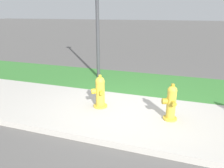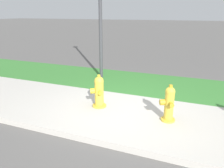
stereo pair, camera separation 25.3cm
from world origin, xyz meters
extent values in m
plane|color=#5B5956|center=(0.00, 0.00, 0.00)|extent=(120.00, 120.00, 0.00)
cube|color=#BCB7AD|center=(0.00, 0.00, 0.01)|extent=(18.00, 2.32, 0.01)
cube|color=#387A33|center=(0.00, 2.32, 0.00)|extent=(18.00, 2.32, 0.01)
cube|color=#BCB7AD|center=(0.00, -1.24, 0.06)|extent=(18.00, 0.16, 0.12)
cylinder|color=gold|center=(0.98, 0.02, 0.03)|extent=(0.29, 0.29, 0.05)
cylinder|color=gold|center=(0.98, 0.02, 0.35)|extent=(0.18, 0.18, 0.60)
sphere|color=gold|center=(0.98, 0.02, 0.65)|extent=(0.19, 0.19, 0.19)
cube|color=#B29323|center=(0.98, 0.02, 0.76)|extent=(0.07, 0.07, 0.06)
cylinder|color=#B29323|center=(1.03, -0.10, 0.42)|extent=(0.12, 0.12, 0.09)
cylinder|color=#B29323|center=(0.92, 0.15, 0.42)|extent=(0.12, 0.12, 0.09)
cylinder|color=#B29323|center=(0.85, -0.03, 0.42)|extent=(0.14, 0.15, 0.12)
cylinder|color=gold|center=(-0.63, 0.14, 0.03)|extent=(0.32, 0.32, 0.05)
cylinder|color=gold|center=(-0.63, 0.14, 0.34)|extent=(0.21, 0.21, 0.58)
sphere|color=gold|center=(-0.63, 0.14, 0.63)|extent=(0.22, 0.22, 0.22)
cube|color=yellow|center=(-0.63, 0.14, 0.76)|extent=(0.08, 0.08, 0.06)
cylinder|color=yellow|center=(-0.55, 0.02, 0.41)|extent=(0.12, 0.12, 0.09)
cylinder|color=yellow|center=(-0.71, 0.27, 0.41)|extent=(0.12, 0.12, 0.09)
cylinder|color=yellow|center=(-0.76, 0.06, 0.41)|extent=(0.15, 0.16, 0.12)
cylinder|color=#3D3D42|center=(-1.61, 2.43, 2.22)|extent=(0.11, 0.11, 4.44)
camera|label=1|loc=(1.16, -4.24, 2.13)|focal=35.00mm
camera|label=2|loc=(1.40, -4.15, 2.13)|focal=35.00mm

